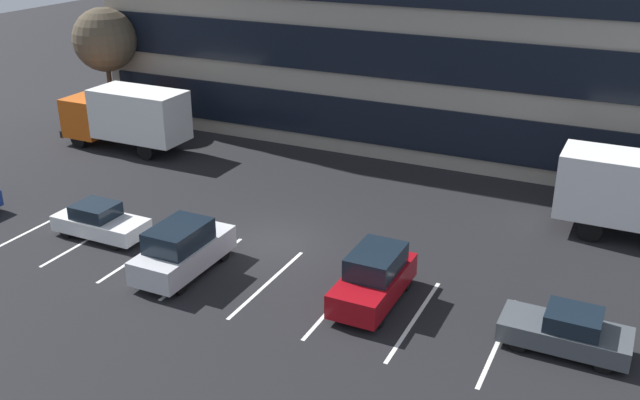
% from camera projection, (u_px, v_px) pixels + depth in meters
% --- Properties ---
extents(ground_plane, '(120.00, 120.00, 0.00)m').
position_uv_depth(ground_plane, '(275.00, 242.00, 29.10)').
color(ground_plane, black).
extents(lot_markings, '(19.74, 5.40, 0.01)m').
position_uv_depth(lot_markings, '(235.00, 275.00, 26.56)').
color(lot_markings, silver).
rests_on(lot_markings, ground_plane).
extents(box_truck_orange, '(7.41, 2.45, 3.44)m').
position_uv_depth(box_truck_orange, '(126.00, 115.00, 39.09)').
color(box_truck_orange, '#D85914').
rests_on(box_truck_orange, ground_plane).
extents(suv_silver, '(1.85, 4.35, 1.97)m').
position_uv_depth(suv_silver, '(183.00, 249.00, 26.41)').
color(suv_silver, silver).
rests_on(suv_silver, ground_plane).
extents(sedan_white, '(3.95, 1.65, 1.41)m').
position_uv_depth(sedan_white, '(100.00, 222.00, 29.34)').
color(sedan_white, white).
rests_on(sedan_white, ground_plane).
extents(sedan_charcoal, '(3.90, 1.63, 1.40)m').
position_uv_depth(sedan_charcoal, '(567.00, 331.00, 21.95)').
color(sedan_charcoal, '#474C51').
rests_on(sedan_charcoal, ground_plane).
extents(suv_maroon, '(1.76, 4.16, 1.88)m').
position_uv_depth(suv_maroon, '(374.00, 278.00, 24.52)').
color(suv_maroon, maroon).
rests_on(suv_maroon, ground_plane).
extents(bare_tree, '(3.76, 3.76, 7.05)m').
position_uv_depth(bare_tree, '(105.00, 40.00, 42.28)').
color(bare_tree, '#473323').
rests_on(bare_tree, ground_plane).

